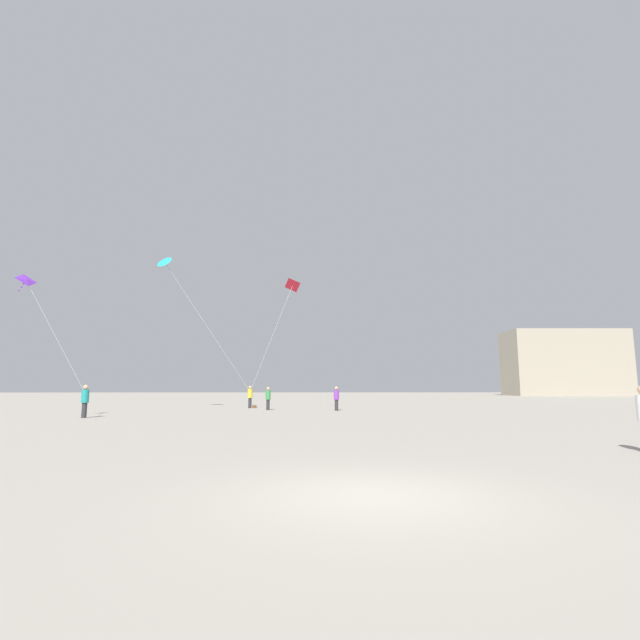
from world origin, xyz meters
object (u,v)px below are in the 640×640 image
at_px(kite_cyan_diamond, 165,262).
at_px(building_left_hall, 564,363).
at_px(person_in_purple, 336,397).
at_px(person_in_teal, 85,400).
at_px(person_in_green, 268,397).
at_px(kite_crimson_delta, 292,286).
at_px(handbag_beside_flyer, 254,407).
at_px(kite_violet_delta, 28,283).
at_px(person_in_yellow, 250,396).

bearing_deg(kite_cyan_diamond, building_left_hall, 41.90).
distance_m(person_in_purple, person_in_teal, 16.23).
height_order(person_in_green, kite_crimson_delta, kite_crimson_delta).
xyz_separation_m(person_in_green, person_in_teal, (-9.45, -8.51, 0.07)).
bearing_deg(person_in_purple, kite_cyan_diamond, 46.71).
relative_size(person_in_green, kite_crimson_delta, 0.16).
height_order(kite_cyan_diamond, handbag_beside_flyer, kite_cyan_diamond).
xyz_separation_m(kite_violet_delta, handbag_beside_flyer, (10.80, 13.54, -7.02)).
relative_size(kite_violet_delta, handbag_beside_flyer, 19.63).
xyz_separation_m(person_in_purple, kite_crimson_delta, (-3.43, 9.49, 10.21)).
distance_m(kite_violet_delta, kite_crimson_delta, 23.42).
bearing_deg(kite_cyan_diamond, person_in_green, -6.56).
bearing_deg(building_left_hall, handbag_beside_flyer, -136.05).
xyz_separation_m(kite_cyan_diamond, handbag_beside_flyer, (6.99, 2.41, -11.27)).
bearing_deg(person_in_teal, person_in_yellow, -45.98).
bearing_deg(handbag_beside_flyer, person_in_purple, -35.17).
bearing_deg(kite_crimson_delta, person_in_green, -100.49).
bearing_deg(person_in_purple, handbag_beside_flyer, 20.29).
bearing_deg(handbag_beside_flyer, person_in_green, -68.39).
xyz_separation_m(kite_cyan_diamond, kite_crimson_delta, (9.88, 7.44, -0.23)).
bearing_deg(person_in_teal, person_in_green, -60.56).
xyz_separation_m(kite_crimson_delta, building_left_hall, (55.03, 50.80, -4.53)).
bearing_deg(kite_cyan_diamond, kite_crimson_delta, 36.98).
distance_m(person_in_teal, kite_crimson_delta, 22.60).
relative_size(person_in_purple, kite_violet_delta, 0.27).
relative_size(person_in_teal, kite_crimson_delta, 0.17).
relative_size(person_in_yellow, building_left_hall, 0.08).
xyz_separation_m(person_in_yellow, building_left_hall, (58.27, 55.93, 5.65)).
bearing_deg(building_left_hall, kite_violet_delta, -134.73).
bearing_deg(handbag_beside_flyer, person_in_teal, -124.37).
relative_size(person_in_yellow, kite_violet_delta, 0.28).
xyz_separation_m(kite_violet_delta, kite_crimson_delta, (13.69, 18.57, 4.02)).
bearing_deg(kite_violet_delta, person_in_yellow, 52.12).
distance_m(person_in_teal, kite_violet_delta, 6.92).
bearing_deg(kite_crimson_delta, kite_cyan_diamond, -143.02).
height_order(person_in_purple, handbag_beside_flyer, person_in_purple).
relative_size(person_in_teal, building_left_hall, 0.08).
distance_m(person_in_yellow, person_in_purple, 7.96).
bearing_deg(building_left_hall, person_in_green, -133.71).
relative_size(person_in_teal, handbag_beside_flyer, 5.61).
bearing_deg(building_left_hall, person_in_yellow, -136.17).
height_order(person_in_green, building_left_hall, building_left_hall).
bearing_deg(person_in_purple, person_in_teal, 82.65).
bearing_deg(kite_crimson_delta, kite_violet_delta, -126.39).
xyz_separation_m(person_in_teal, handbag_beside_flyer, (8.12, 11.87, -0.86)).
bearing_deg(person_in_green, kite_violet_delta, 157.37).
distance_m(kite_crimson_delta, handbag_beside_flyer, 12.47).
bearing_deg(kite_crimson_delta, person_in_yellow, -122.23).
relative_size(kite_cyan_diamond, kite_violet_delta, 1.70).
xyz_separation_m(person_in_yellow, person_in_teal, (-7.77, -11.77, 0.01)).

